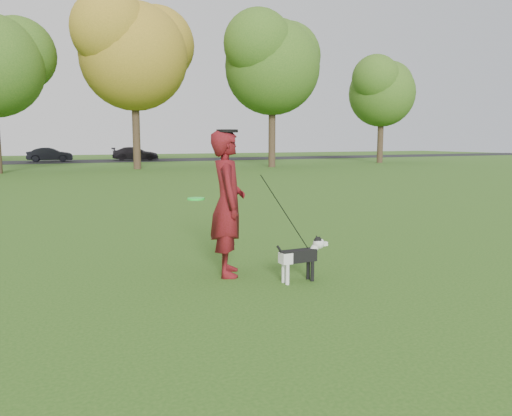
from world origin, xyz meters
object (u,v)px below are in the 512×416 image
man (228,204)px  car_right (135,154)px  car_mid (50,155)px  dog (302,254)px

man → car_right: bearing=8.6°
man → car_right: size_ratio=0.49×
car_mid → car_right: 7.22m
car_mid → car_right: (7.22, 0.00, 0.00)m
man → car_mid: 39.62m
car_mid → dog: bearing=-170.7°
dog → car_mid: 40.38m
car_mid → car_right: car_right is taller
dog → car_right: car_right is taller
car_right → dog: bearing=-176.1°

